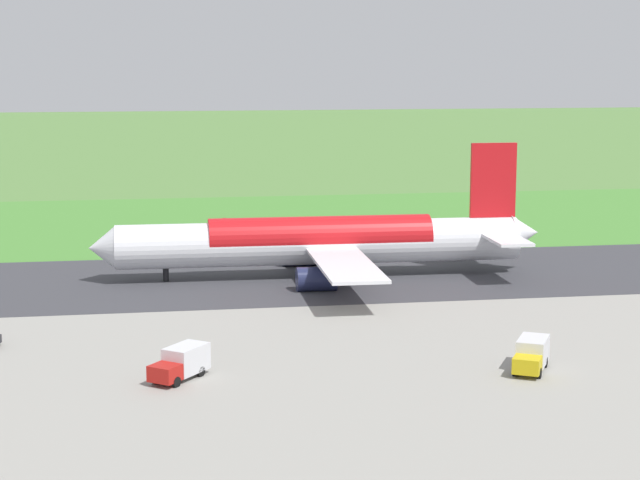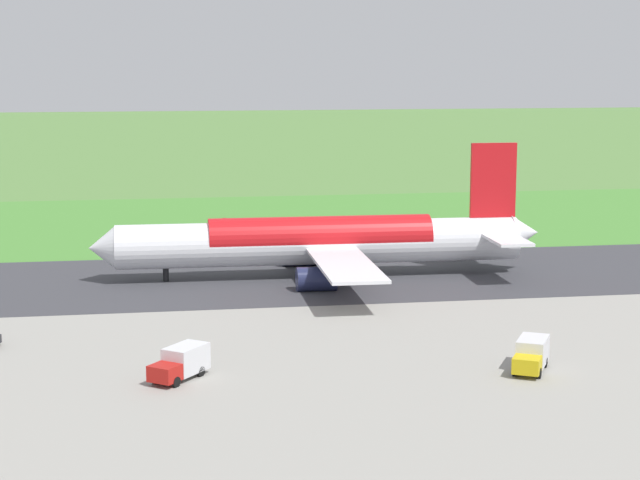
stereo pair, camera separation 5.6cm
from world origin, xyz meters
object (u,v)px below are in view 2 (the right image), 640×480
at_px(no_stopping_sign, 225,224).
at_px(service_truck_baggage, 531,354).
at_px(airliner_main, 323,241).
at_px(service_truck_fuel, 181,363).
at_px(traffic_cone_orange, 191,228).

bearing_deg(no_stopping_sign, service_truck_baggage, 104.96).
xyz_separation_m(airliner_main, service_truck_baggage, (-10.83, 41.51, -2.95)).
relative_size(service_truck_fuel, traffic_cone_orange, 10.83).
height_order(service_truck_baggage, service_truck_fuel, same).
xyz_separation_m(service_truck_baggage, service_truck_fuel, (29.10, -2.27, 0.00)).
distance_m(airliner_main, service_truck_fuel, 43.38).
bearing_deg(no_stopping_sign, airliner_main, 105.36).
bearing_deg(traffic_cone_orange, service_truck_fuel, 86.82).
relative_size(airliner_main, no_stopping_sign, 22.38).
bearing_deg(service_truck_baggage, traffic_cone_orange, -72.89).
distance_m(airliner_main, no_stopping_sign, 35.03).
bearing_deg(service_truck_fuel, airliner_main, -114.96).
xyz_separation_m(service_truck_baggage, traffic_cone_orange, (24.76, -80.41, -1.13)).
bearing_deg(service_truck_baggage, airliner_main, -75.37).
relative_size(no_stopping_sign, traffic_cone_orange, 4.39).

